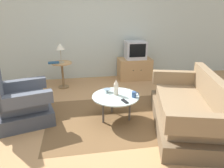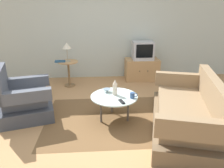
{
  "view_description": "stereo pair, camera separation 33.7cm",
  "coord_description": "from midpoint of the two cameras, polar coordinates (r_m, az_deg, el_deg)",
  "views": [
    {
      "loc": [
        -0.48,
        -3.04,
        1.85
      ],
      "look_at": [
        0.09,
        0.4,
        0.55
      ],
      "focal_mm": 33.99,
      "sensor_mm": 36.0,
      "label": 1
    },
    {
      "loc": [
        -0.15,
        -3.08,
        1.85
      ],
      "look_at": [
        0.09,
        0.4,
        0.55
      ],
      "focal_mm": 33.99,
      "sensor_mm": 36.0,
      "label": 2
    }
  ],
  "objects": [
    {
      "name": "side_table",
      "position": [
        5.11,
        -9.77,
        4.11
      ],
      "size": [
        0.46,
        0.46,
        0.61
      ],
      "color": "tan",
      "rests_on": "ground"
    },
    {
      "name": "back_wall",
      "position": [
        5.62,
        -0.78,
        15.35
      ],
      "size": [
        9.0,
        0.12,
        2.7
      ],
      "primitive_type": "cube",
      "color": "#B2BCB2",
      "rests_on": "ground"
    },
    {
      "name": "vase",
      "position": [
        3.53,
        3.54,
        -1.0
      ],
      "size": [
        0.08,
        0.08,
        0.27
      ],
      "color": "beige",
      "rests_on": "coffee_table"
    },
    {
      "name": "coffee_table",
      "position": [
        3.55,
        3.3,
        -3.79
      ],
      "size": [
        0.79,
        0.79,
        0.43
      ],
      "color": "#B2C6C1",
      "rests_on": "ground"
    },
    {
      "name": "area_rug",
      "position": [
        3.73,
        3.19,
        -9.33
      ],
      "size": [
        2.34,
        1.72,
        0.0
      ],
      "primitive_type": "cube",
      "color": "brown",
      "rests_on": "ground"
    },
    {
      "name": "armchair",
      "position": [
        3.91,
        -20.69,
        -4.23
      ],
      "size": [
        1.04,
        1.04,
        0.91
      ],
      "rotation": [
        0.0,
        0.0,
        -1.3
      ],
      "color": "#3E424B",
      "rests_on": "ground"
    },
    {
      "name": "mug",
      "position": [
        3.47,
        8.35,
        -3.07
      ],
      "size": [
        0.13,
        0.08,
        0.1
      ],
      "color": "#335184",
      "rests_on": "coffee_table"
    },
    {
      "name": "bowl",
      "position": [
        3.68,
        1.31,
        -1.77
      ],
      "size": [
        0.13,
        0.13,
        0.06
      ],
      "color": "slate",
      "rests_on": "coffee_table"
    },
    {
      "name": "couch",
      "position": [
        3.52,
        22.31,
        -7.61
      ],
      "size": [
        1.37,
        2.03,
        0.84
      ],
      "rotation": [
        0.0,
        0.0,
        1.3
      ],
      "color": "brown",
      "rests_on": "ground"
    },
    {
      "name": "book",
      "position": [
        5.04,
        -11.93,
        5.98
      ],
      "size": [
        0.25,
        0.15,
        0.03
      ],
      "rotation": [
        0.0,
        0.0,
        0.1
      ],
      "color": "navy",
      "rests_on": "side_table"
    },
    {
      "name": "tv_remote_dark",
      "position": [
        3.32,
        5.56,
        -4.78
      ],
      "size": [
        0.1,
        0.16,
        0.02
      ],
      "rotation": [
        0.0,
        0.0,
        5.02
      ],
      "color": "black",
      "rests_on": "coffee_table"
    },
    {
      "name": "ground_plane",
      "position": [
        3.59,
        1.67,
        -10.61
      ],
      "size": [
        16.0,
        16.0,
        0.0
      ],
      "primitive_type": "plane",
      "color": "#AD7F51"
    },
    {
      "name": "television",
      "position": [
        5.5,
        10.04,
        8.85
      ],
      "size": [
        0.51,
        0.43,
        0.45
      ],
      "color": "#B7B7BC",
      "rests_on": "tv_stand"
    },
    {
      "name": "tv_stand",
      "position": [
        5.63,
        9.69,
        3.9
      ],
      "size": [
        0.85,
        0.52,
        0.55
      ],
      "color": "tan",
      "rests_on": "ground"
    },
    {
      "name": "table_lamp",
      "position": [
        4.97,
        -10.18,
        9.83
      ],
      "size": [
        0.21,
        0.21,
        0.44
      ],
      "color": "#9E937A",
      "rests_on": "side_table"
    }
  ]
}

